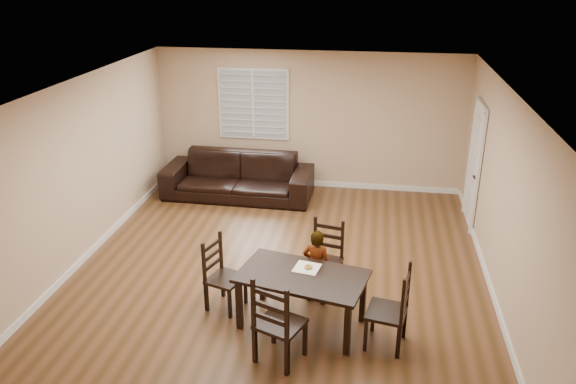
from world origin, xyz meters
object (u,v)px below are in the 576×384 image
object	(u,v)px
chair_left	(218,275)
sofa	(238,176)
donut	(308,266)
chair_right	(398,312)
child	(317,267)
dining_table	(302,281)
chair_far	(274,328)
chair_near	(327,257)

from	to	relation	value
chair_left	sofa	distance (m)	3.72
chair_left	donut	bearing A→B (deg)	-76.69
sofa	chair_right	bearing A→B (deg)	-54.24
child	sofa	bearing A→B (deg)	-47.20
chair_right	child	bearing A→B (deg)	-116.65
dining_table	chair_right	world-z (taller)	chair_right
chair_left	child	size ratio (longest dim) A/B	0.93
chair_far	sofa	distance (m)	5.00
chair_far	sofa	world-z (taller)	chair_far
chair_left	chair_right	bearing A→B (deg)	-84.57
donut	sofa	xyz separation A→B (m)	(-1.83, 3.77, -0.33)
child	chair_near	bearing A→B (deg)	-88.97
child	dining_table	bearing A→B (deg)	90.98
chair_far	chair_right	world-z (taller)	chair_far
dining_table	chair_near	distance (m)	1.00
chair_far	sofa	bearing A→B (deg)	-49.68
chair_near	chair_far	bearing A→B (deg)	-90.84
chair_far	donut	world-z (taller)	chair_far
chair_right	sofa	distance (m)	5.11
chair_far	sofa	xyz separation A→B (m)	(-1.57, 4.74, -0.08)
chair_far	sofa	size ratio (longest dim) A/B	0.39
child	donut	bearing A→B (deg)	93.84
dining_table	chair_right	distance (m)	1.19
chair_near	chair_left	size ratio (longest dim) A/B	1.02
chair_left	donut	xyz separation A→B (m)	(1.20, -0.10, 0.30)
chair_far	child	size ratio (longest dim) A/B	1.04
chair_right	dining_table	bearing A→B (deg)	-91.41
chair_left	chair_right	size ratio (longest dim) A/B	0.94
dining_table	chair_far	distance (m)	0.84
child	donut	distance (m)	0.44
chair_right	child	size ratio (longest dim) A/B	0.99
dining_table	donut	distance (m)	0.21
chair_far	child	xyz separation A→B (m)	(0.32, 1.35, 0.03)
chair_far	chair_right	bearing A→B (deg)	-135.91
chair_left	dining_table	bearing A→B (deg)	-84.94
chair_left	chair_right	distance (m)	2.36
chair_near	chair_far	distance (m)	1.82
chair_far	dining_table	bearing A→B (deg)	-82.14
chair_near	sofa	xyz separation A→B (m)	(-1.99, 2.98, -0.04)
child	sofa	xyz separation A→B (m)	(-1.90, 3.40, -0.11)
dining_table	chair_far	world-z (taller)	chair_far
chair_near	chair_right	xyz separation A→B (m)	(0.94, -1.22, 0.02)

